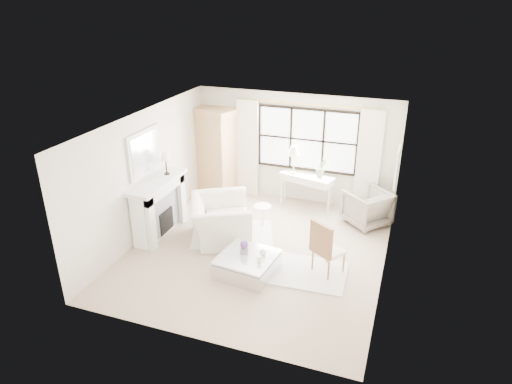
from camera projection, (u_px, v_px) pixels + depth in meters
floor at (257, 251)px, 9.37m from camera, size 5.50×5.50×0.00m
ceiling at (258, 123)px, 8.27m from camera, size 5.50×5.50×0.00m
wall_back at (295, 148)px, 11.18m from camera, size 5.00×0.00×5.00m
wall_front at (193, 265)px, 6.45m from camera, size 5.00×0.00×5.00m
wall_left at (146, 175)px, 9.58m from camera, size 0.00×5.50×5.50m
wall_right at (391, 210)px, 8.05m from camera, size 0.00×5.50×5.50m
window_pane at (307, 140)px, 10.97m from camera, size 2.40×0.02×1.50m
window_frame at (307, 140)px, 10.96m from camera, size 2.50×0.04×1.50m
curtain_rod at (308, 104)px, 10.57m from camera, size 3.30×0.04×0.04m
curtain_left at (248, 148)px, 11.51m from camera, size 0.55×0.10×2.47m
curtain_right at (368, 162)px, 10.59m from camera, size 0.55×0.10×2.47m
fireplace at (158, 206)px, 9.80m from camera, size 0.58×1.66×1.26m
mirror_frame at (145, 153)px, 9.38m from camera, size 0.05×1.15×0.95m
mirror_glass at (146, 153)px, 9.37m from camera, size 0.02×1.00×0.80m
art_frame at (397, 167)px, 9.44m from camera, size 0.04×0.62×0.82m
art_canvas at (396, 167)px, 9.45m from camera, size 0.01×0.52×0.72m
mantel_lamp at (165, 157)px, 9.67m from camera, size 0.22×0.22×0.51m
armoire at (215, 150)px, 11.67m from camera, size 1.28×1.02×2.24m
console_table at (306, 190)px, 11.19m from camera, size 1.37×0.75×0.80m
console_lamp at (294, 152)px, 10.91m from camera, size 0.28×0.28×0.69m
orchid_plant at (321, 168)px, 10.83m from camera, size 0.29×0.26×0.46m
side_table at (263, 213)px, 10.21m from camera, size 0.40×0.40×0.51m
rug_left at (233, 234)px, 9.98m from camera, size 2.05×1.76×0.03m
rug_right at (305, 272)px, 8.63m from camera, size 1.57×1.21×0.03m
club_armchair at (221, 220)px, 9.65m from camera, size 1.70×1.77×0.90m
wingback_chair at (367, 208)px, 10.29m from camera, size 1.24×1.24×0.81m
french_chair at (327, 258)px, 8.53m from camera, size 0.67×0.67×1.08m
coffee_table at (247, 265)px, 8.56m from camera, size 1.11×1.11×0.38m
planter_box at (244, 250)px, 8.55m from camera, size 0.18×0.18×0.11m
planter_flowers at (244, 244)px, 8.50m from camera, size 0.15×0.15×0.15m
pillar_candle at (259, 259)px, 8.26m from camera, size 0.08×0.08×0.12m
coffee_vase at (263, 251)px, 8.49m from camera, size 0.17×0.17×0.14m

